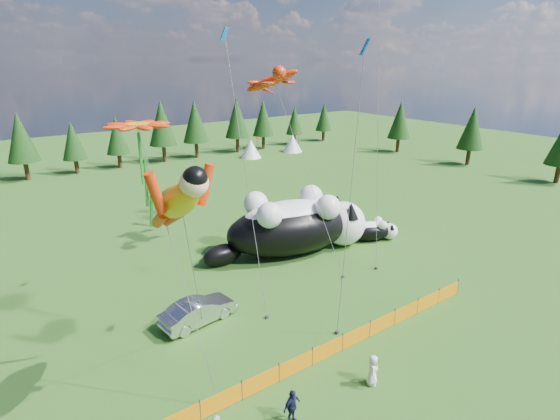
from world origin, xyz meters
TOP-DOWN VIEW (x-y plane):
  - ground at (0.00, 0.00)m, footprint 160.00×160.00m
  - safety_fence at (0.00, -3.00)m, footprint 22.06×0.06m
  - tree_line at (0.00, 45.00)m, footprint 90.00×4.00m
  - festival_tents at (11.00, 40.00)m, footprint 50.00×3.20m
  - cat_large at (6.61, 8.23)m, footprint 13.29×6.84m
  - cat_small at (13.15, 6.50)m, footprint 4.79×3.33m
  - car at (-3.90, 3.69)m, footprint 4.64×2.16m
  - spectator_c at (-3.93, -5.26)m, footprint 1.00×0.63m
  - spectator_e at (0.46, -5.59)m, footprint 0.88×0.88m
  - superhero_kite at (-6.49, -0.99)m, footprint 4.65×6.42m
  - gecko_kite at (6.89, 11.97)m, footprint 6.09×12.83m
  - flower_kite at (-6.95, 1.45)m, footprint 3.66×6.13m
  - diamond_kite_a at (0.05, 6.41)m, footprint 1.15×5.32m
  - diamond_kite_c at (2.79, -1.56)m, footprint 1.46×1.03m

SIDE VIEW (x-z plane):
  - ground at x=0.00m, z-range 0.00..0.00m
  - safety_fence at x=0.00m, z-range -0.05..1.05m
  - car at x=-3.90m, z-range 0.00..1.47m
  - spectator_e at x=0.46m, z-range 0.00..1.54m
  - spectator_c at x=-3.93m, z-range 0.00..1.60m
  - cat_small at x=13.15m, z-range -0.05..1.81m
  - festival_tents at x=11.00m, z-range 0.00..2.80m
  - cat_large at x=6.61m, z-range -0.12..4.73m
  - tree_line at x=0.00m, z-range 0.00..8.00m
  - superhero_kite at x=-6.49m, z-range 3.27..14.81m
  - flower_kite at x=-6.95m, z-range 5.40..17.79m
  - gecko_kite at x=6.89m, z-range 5.00..20.56m
  - diamond_kite_c at x=2.79m, z-range 6.41..22.05m
  - diamond_kite_a at x=0.05m, z-range 6.56..23.20m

